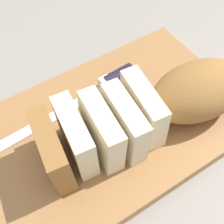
% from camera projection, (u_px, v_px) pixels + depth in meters
% --- Properties ---
extents(ground_plane, '(3.00, 3.00, 0.00)m').
position_uv_depth(ground_plane, '(112.00, 130.00, 0.54)').
color(ground_plane, gray).
extents(cutting_board, '(0.46, 0.30, 0.03)m').
position_uv_depth(cutting_board, '(112.00, 126.00, 0.53)').
color(cutting_board, '#9E6B3D').
rests_on(cutting_board, ground_plane).
extents(bread_loaf, '(0.36, 0.14, 0.09)m').
position_uv_depth(bread_loaf, '(156.00, 107.00, 0.49)').
color(bread_loaf, '#996633').
rests_on(bread_loaf, cutting_board).
extents(bread_knife, '(0.29, 0.05, 0.03)m').
position_uv_depth(bread_knife, '(103.00, 86.00, 0.55)').
color(bread_knife, silver).
rests_on(bread_knife, cutting_board).
extents(crumb_near_knife, '(0.01, 0.01, 0.01)m').
position_uv_depth(crumb_near_knife, '(111.00, 89.00, 0.56)').
color(crumb_near_knife, tan).
rests_on(crumb_near_knife, cutting_board).
extents(crumb_near_loaf, '(0.00, 0.00, 0.00)m').
position_uv_depth(crumb_near_loaf, '(112.00, 109.00, 0.54)').
color(crumb_near_loaf, tan).
rests_on(crumb_near_loaf, cutting_board).
extents(crumb_stray_left, '(0.01, 0.01, 0.01)m').
position_uv_depth(crumb_stray_left, '(112.00, 84.00, 0.57)').
color(crumb_stray_left, tan).
rests_on(crumb_stray_left, cutting_board).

